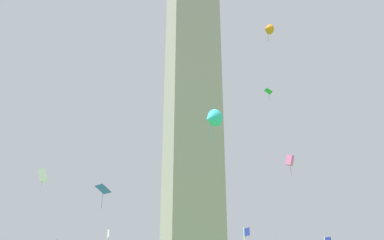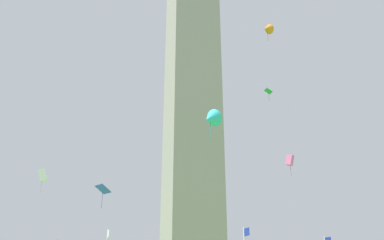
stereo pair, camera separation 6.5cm
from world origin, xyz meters
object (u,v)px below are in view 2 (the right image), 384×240
obelisk_monument (192,76)px  kite_cyan_delta (210,119)px  kite_green_diamond (268,91)px  kite_orange_delta (267,29)px  kite_pink_box (290,160)px  kite_white_box (43,175)px  kite_blue_diamond (103,190)px

obelisk_monument → kite_cyan_delta: obelisk_monument is taller
kite_cyan_delta → kite_green_diamond: size_ratio=1.76×
kite_orange_delta → kite_pink_box: size_ratio=0.78×
kite_white_box → kite_blue_diamond: 8.04m
kite_orange_delta → kite_pink_box: (-9.96, 7.01, -8.83)m
kite_orange_delta → kite_cyan_delta: size_ratio=0.67×
kite_blue_diamond → kite_pink_box: size_ratio=1.08×
obelisk_monument → kite_white_box: size_ratio=24.59×
kite_green_diamond → kite_cyan_delta: bearing=-42.0°
kite_pink_box → kite_green_diamond: 11.50m
kite_white_box → kite_green_diamond: size_ratio=1.57×
kite_blue_diamond → kite_cyan_delta: 19.88m
kite_blue_diamond → kite_white_box: bearing=-49.8°
kite_orange_delta → kite_blue_diamond: (-18.43, -12.05, -11.48)m
kite_pink_box → kite_green_diamond: (-4.49, 0.58, 10.57)m
kite_orange_delta → kite_green_diamond: 16.42m
kite_orange_delta → kite_pink_box: bearing=144.9°
kite_cyan_delta → kite_pink_box: bearing=129.0°
obelisk_monument → kite_orange_delta: bearing=2.0°
obelisk_monument → kite_green_diamond: 11.69m
kite_white_box → kite_green_diamond: (-1.22, 25.78, 13.28)m
kite_blue_diamond → kite_orange_delta: bearing=33.2°
obelisk_monument → kite_cyan_delta: (21.51, -4.92, -15.89)m
kite_white_box → kite_orange_delta: 25.28m
kite_orange_delta → obelisk_monument: bearing=-178.0°
kite_white_box → kite_orange_delta: (13.23, 18.19, 11.54)m
obelisk_monument → kite_white_box: obelisk_monument is taller
kite_white_box → kite_pink_box: kite_pink_box is taller
kite_blue_diamond → kite_pink_box: 21.02m
kite_orange_delta → kite_pink_box: kite_orange_delta is taller
kite_cyan_delta → kite_green_diamond: (-14.75, 13.27, 11.28)m
kite_green_diamond → kite_blue_diamond: bearing=-101.4°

